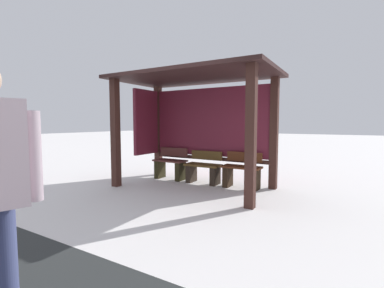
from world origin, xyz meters
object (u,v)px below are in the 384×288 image
Objects in this scene: bench_left_inside at (170,166)px; bench_right_inside at (242,173)px; bus_shelter at (194,107)px; bench_center_inside at (203,170)px.

bench_right_inside is at bearing 0.01° from bench_left_inside.
bus_shelter is at bearing -168.89° from bench_right_inside.
bench_right_inside is at bearing 11.11° from bus_shelter.
bus_shelter is 4.21× the size of bench_center_inside.
bus_shelter reaches higher than bench_left_inside.
bus_shelter reaches higher than bench_center_inside.
bench_left_inside reaches higher than bench_right_inside.
bench_left_inside is at bearing 165.27° from bus_shelter.
bench_center_inside is 0.91m from bench_right_inside.
bus_shelter is 1.76m from bench_right_inside.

